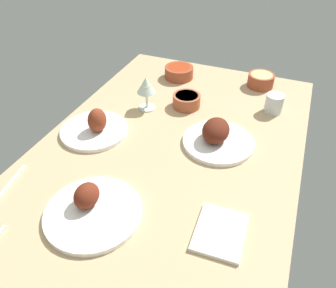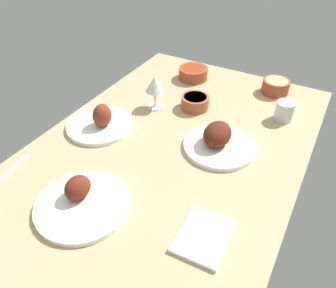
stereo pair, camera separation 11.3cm
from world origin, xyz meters
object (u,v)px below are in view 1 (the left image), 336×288
object	(u,v)px
bowl_pasta	(261,80)
spoon_loose	(9,184)
plate_near_viewer	(92,209)
bowl_potatoes	(187,100)
wine_glass	(146,87)
plate_center_main	(95,127)
water_tumbler	(274,103)
folded_napkin	(220,232)
bowl_sauce	(179,72)
plate_far_side	(217,137)

from	to	relation	value
bowl_pasta	spoon_loose	bearing A→B (deg)	146.73
plate_near_viewer	bowl_pasta	distance (cm)	98.09
bowl_potatoes	wine_glass	bearing A→B (deg)	116.84
bowl_potatoes	plate_center_main	bearing A→B (deg)	140.10
plate_near_viewer	water_tumbler	xyz separation A→B (cm)	(73.23, -39.89, 2.06)
plate_center_main	folded_napkin	bearing A→B (deg)	-115.95
water_tumbler	spoon_loose	world-z (taller)	water_tumbler
bowl_potatoes	plate_near_viewer	bearing A→B (deg)	174.85
bowl_sauce	bowl_potatoes	bearing A→B (deg)	-152.67
bowl_pasta	bowl_potatoes	bearing A→B (deg)	138.56
bowl_pasta	wine_glass	size ratio (longest dim) A/B	0.84
bowl_potatoes	water_tumbler	size ratio (longest dim) A/B	1.50
plate_center_main	folded_napkin	distance (cm)	61.32
bowl_sauce	spoon_loose	size ratio (longest dim) A/B	0.79
plate_center_main	bowl_sauce	bearing A→B (deg)	-13.99
bowl_pasta	plate_near_viewer	bearing A→B (deg)	161.33
water_tumbler	bowl_potatoes	bearing A→B (deg)	105.32
wine_glass	spoon_loose	size ratio (longest dim) A/B	0.81
plate_center_main	spoon_loose	bearing A→B (deg)	163.24
spoon_loose	plate_far_side	bearing A→B (deg)	120.04
spoon_loose	bowl_sauce	bearing A→B (deg)	155.41
bowl_sauce	water_tumbler	size ratio (longest dim) A/B	1.77
plate_far_side	folded_napkin	distance (cm)	39.27
bowl_potatoes	water_tumbler	bearing A→B (deg)	-74.68
bowl_sauce	folded_napkin	distance (cm)	90.58
plate_center_main	bowl_pasta	size ratio (longest dim) A/B	2.14
bowl_sauce	folded_napkin	size ratio (longest dim) A/B	0.83
water_tumbler	folded_napkin	bearing A→B (deg)	176.26
water_tumbler	folded_napkin	size ratio (longest dim) A/B	0.47
plate_near_viewer	plate_far_side	xyz separation A→B (cm)	(44.27, -24.18, 1.16)
folded_napkin	plate_far_side	bearing A→B (deg)	16.85
wine_glass	folded_napkin	size ratio (longest dim) A/B	0.86
plate_near_viewer	folded_napkin	world-z (taller)	plate_near_viewer
bowl_potatoes	wine_glass	size ratio (longest dim) A/B	0.82
bowl_pasta	plate_center_main	bearing A→B (deg)	139.34
wine_glass	plate_far_side	bearing A→B (deg)	-110.14
plate_near_viewer	bowl_sauce	distance (cm)	87.32
water_tumbler	bowl_sauce	bearing A→B (deg)	73.28
wine_glass	folded_napkin	bearing A→B (deg)	-138.14
bowl_pasta	folded_napkin	bearing A→B (deg)	-177.24
plate_near_viewer	plate_center_main	xyz separation A→B (cm)	(33.58, 19.57, 0.59)
plate_center_main	wine_glass	bearing A→B (deg)	-24.93
plate_far_side	bowl_potatoes	size ratio (longest dim) A/B	2.22
plate_far_side	plate_center_main	xyz separation A→B (cm)	(-10.69, 43.75, -0.57)
plate_near_viewer	water_tumbler	world-z (taller)	plate_near_viewer
bowl_pasta	folded_napkin	xyz separation A→B (cm)	(-86.15, -4.15, -2.61)
plate_center_main	bowl_sauce	xyz separation A→B (cm)	(53.50, -13.32, 0.58)
plate_far_side	bowl_pasta	size ratio (longest dim) A/B	2.17
water_tumbler	folded_napkin	xyz separation A→B (cm)	(-66.47, 4.35, -3.24)
bowl_sauce	water_tumbler	world-z (taller)	water_tumbler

